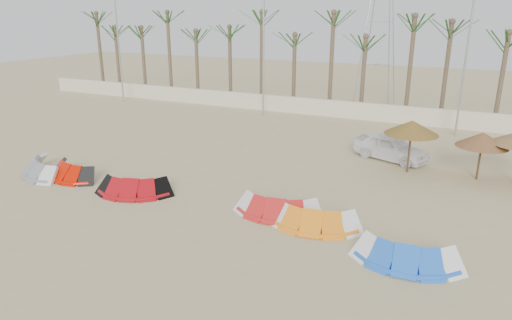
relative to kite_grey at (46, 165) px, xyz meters
The scene contains 16 objects.
ground 10.85m from the kite_grey, 16.69° to the right, with size 120.00×120.00×0.00m, color tan.
boundary_wall 21.55m from the kite_grey, 61.18° to the left, with size 60.00×0.30×1.30m, color beige.
palm_line 23.96m from the kite_grey, 61.53° to the left, with size 52.00×4.00×7.70m.
lamp_a 20.13m from the kite_grey, 119.56° to the left, with size 1.25×0.14×11.00m.
lamp_b 18.26m from the kite_grey, 75.32° to the left, with size 1.25×0.14×11.00m.
lamp_c 25.56m from the kite_grey, 42.50° to the left, with size 1.25×0.14×11.00m.
pylon 27.37m from the kite_grey, 65.41° to the left, with size 3.00×3.00×14.00m, color #A5A8AD, non-canonical shape.
kite_grey is the anchor object (origin of this frame).
kite_red_left 1.77m from the kite_grey, ahead, with size 3.34×1.99×0.90m.
kite_red_mid 5.88m from the kite_grey, ahead, with size 3.75×2.44×0.90m.
kite_red_right 12.59m from the kite_grey, ahead, with size 3.68×1.93×0.90m.
kite_orange 14.23m from the kite_grey, ahead, with size 3.62×1.88×0.90m.
kite_blue 17.81m from the kite_grey, ahead, with size 3.49×1.68×0.90m.
parasol_left 18.47m from the kite_grey, 25.80° to the left, with size 2.67×2.67×2.70m.
parasol_mid 21.52m from the kite_grey, 22.91° to the left, with size 2.43×2.43×2.37m.
car 18.17m from the kite_grey, 32.29° to the left, with size 1.66×4.12×1.40m, color white.
Camera 1 is at (8.56, -12.09, 7.86)m, focal length 32.00 mm.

